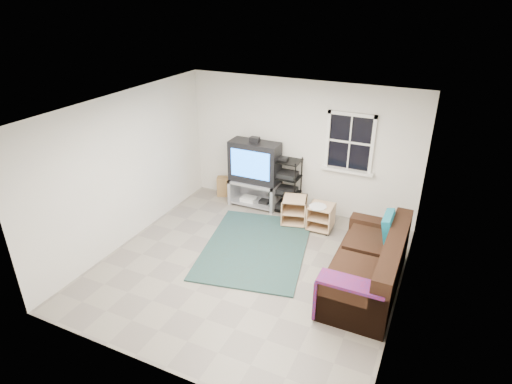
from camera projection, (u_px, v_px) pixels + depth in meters
The scene contains 8 objects.
room at pixel (349, 146), 7.79m from camera, with size 4.60×4.62×4.60m.
tv_unit at pixel (255, 169), 8.56m from camera, with size 1.00×0.50×1.47m.
av_rack at pixel (285, 188), 8.49m from camera, with size 0.56×0.41×1.12m.
side_table_left at pixel (294, 209), 8.12m from camera, with size 0.55×0.55×0.54m.
side_table_right at pixel (321, 215), 7.91m from camera, with size 0.45×0.48×0.51m.
sofa at pixel (369, 267), 6.32m from camera, with size 0.95×2.14×0.98m.
shag_rug at pixel (255, 247), 7.42m from camera, with size 1.70×2.34×0.03m, color black.
paper_bag at pixel (224, 186), 9.22m from camera, with size 0.30×0.19×0.43m, color olive.
Camera 1 is at (2.53, -5.14, 4.09)m, focal length 30.00 mm.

